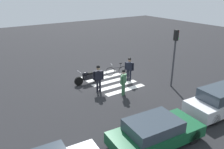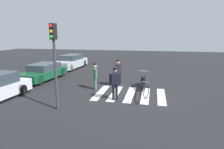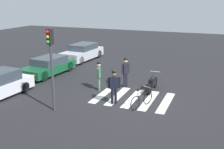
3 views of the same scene
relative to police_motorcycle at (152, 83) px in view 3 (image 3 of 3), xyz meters
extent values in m
plane|color=#232326|center=(-1.59, 0.65, -0.46)|extent=(60.00, 60.00, 0.00)
cylinder|color=black|center=(0.73, 0.00, -0.14)|extent=(0.63, 0.14, 0.63)
cylinder|color=black|center=(-0.72, 0.00, -0.14)|extent=(0.63, 0.14, 0.63)
cube|color=black|center=(-0.04, 0.00, 0.04)|extent=(0.80, 0.28, 0.36)
ellipsoid|color=black|center=(0.19, 0.00, 0.31)|extent=(0.48, 0.24, 0.24)
cube|color=black|center=(-0.24, 0.00, 0.28)|extent=(0.44, 0.24, 0.12)
cylinder|color=#A5A5AD|center=(0.65, 0.00, 0.56)|extent=(0.04, 0.62, 0.04)
torus|color=black|center=(-2.14, -0.30, -0.10)|extent=(0.68, 0.30, 0.71)
torus|color=black|center=(-3.11, 0.08, -0.10)|extent=(0.68, 0.30, 0.71)
cylinder|color=black|center=(-2.63, -0.11, 0.18)|extent=(0.77, 0.33, 0.04)
cylinder|color=black|center=(-2.92, 0.00, 0.35)|extent=(0.04, 0.04, 0.34)
cube|color=black|center=(-2.92, 0.00, 0.53)|extent=(0.22, 0.17, 0.06)
cylinder|color=#99999E|center=(-2.24, -0.26, 0.50)|extent=(0.19, 0.44, 0.03)
cylinder|color=black|center=(-2.68, 1.27, -0.03)|extent=(0.14, 0.14, 0.85)
cylinder|color=black|center=(-2.79, 1.41, -0.03)|extent=(0.14, 0.14, 0.85)
cube|color=black|center=(-2.74, 1.34, 0.70)|extent=(0.45, 0.52, 0.60)
sphere|color=#8C664C|center=(-2.74, 1.34, 1.16)|extent=(0.23, 0.23, 0.23)
cylinder|color=black|center=(-2.56, 1.10, 0.70)|extent=(0.09, 0.09, 0.57)
cylinder|color=black|center=(-2.91, 1.58, 0.70)|extent=(0.09, 0.09, 0.57)
sphere|color=black|center=(-2.74, 1.34, 1.26)|extent=(0.24, 0.24, 0.24)
cylinder|color=black|center=(0.00, 1.73, -0.02)|extent=(0.14, 0.14, 0.87)
cylinder|color=black|center=(0.17, 1.67, -0.02)|extent=(0.14, 0.14, 0.87)
cube|color=black|center=(0.09, 1.70, 0.72)|extent=(0.55, 0.37, 0.62)
sphere|color=tan|center=(0.09, 1.70, 1.19)|extent=(0.24, 0.24, 0.24)
cylinder|color=black|center=(-0.20, 1.81, 0.72)|extent=(0.09, 0.09, 0.59)
cylinder|color=black|center=(0.37, 1.59, 0.72)|extent=(0.09, 0.09, 0.59)
sphere|color=black|center=(0.09, 1.70, 1.30)|extent=(0.25, 0.25, 0.25)
cylinder|color=#3F724C|center=(-0.92, 3.02, -0.05)|extent=(0.14, 0.14, 0.81)
cylinder|color=#3F724C|center=(-1.08, 2.94, -0.05)|extent=(0.14, 0.14, 0.81)
cube|color=#3F724C|center=(-1.00, 2.98, 0.65)|extent=(0.52, 0.39, 0.58)
sphere|color=beige|center=(-1.00, 2.98, 1.09)|extent=(0.22, 0.22, 0.22)
cylinder|color=#3F724C|center=(-0.74, 3.11, 0.65)|extent=(0.09, 0.09, 0.55)
cylinder|color=#3F724C|center=(-1.26, 2.86, 0.65)|extent=(0.09, 0.09, 0.55)
sphere|color=black|center=(-1.00, 2.98, 1.19)|extent=(0.23, 0.23, 0.23)
cube|color=silver|center=(-1.59, -1.15, -0.45)|extent=(3.12, 0.45, 0.01)
cube|color=silver|center=(-1.59, -0.25, -0.45)|extent=(3.12, 0.45, 0.01)
cube|color=silver|center=(-1.59, 0.65, -0.45)|extent=(3.12, 0.45, 0.01)
cube|color=silver|center=(-1.59, 1.55, -0.45)|extent=(3.12, 0.45, 0.01)
cube|color=silver|center=(-1.59, 2.45, -0.45)|extent=(3.12, 0.45, 0.01)
cylinder|color=black|center=(-2.98, 6.86, -0.15)|extent=(0.62, 0.27, 0.60)
cylinder|color=black|center=(-2.86, 8.30, -0.15)|extent=(0.62, 0.27, 0.60)
cylinder|color=black|center=(-0.80, 7.05, -0.10)|extent=(0.72, 0.27, 0.71)
cylinder|color=black|center=(-0.67, 8.66, -0.10)|extent=(0.72, 0.27, 0.71)
cylinder|color=black|center=(2.09, 6.83, -0.10)|extent=(0.72, 0.27, 0.71)
cylinder|color=black|center=(2.21, 8.43, -0.10)|extent=(0.72, 0.27, 0.71)
cube|color=#14512D|center=(0.71, 7.74, 0.01)|extent=(4.39, 2.16, 0.55)
cube|color=#333D47|center=(0.92, 7.73, 0.54)|extent=(2.42, 1.79, 0.50)
cube|color=#F2EDCC|center=(-1.42, 7.32, 0.10)|extent=(0.10, 0.21, 0.12)
cube|color=#F2EDCC|center=(-1.33, 8.49, 0.10)|extent=(0.10, 0.21, 0.12)
cylinder|color=black|center=(4.21, 6.99, -0.11)|extent=(0.70, 0.27, 0.69)
cylinder|color=black|center=(4.34, 8.60, -0.11)|extent=(0.70, 0.27, 0.69)
cylinder|color=black|center=(7.23, 6.76, -0.11)|extent=(0.70, 0.27, 0.69)
cylinder|color=black|center=(7.36, 8.37, -0.11)|extent=(0.70, 0.27, 0.69)
cube|color=#B7BAC1|center=(5.79, 7.68, 0.09)|extent=(4.58, 2.18, 0.71)
cube|color=#333D47|center=(6.01, 7.66, 0.69)|extent=(2.52, 1.80, 0.51)
cube|color=#F2EDCC|center=(3.56, 7.27, 0.19)|extent=(0.10, 0.21, 0.12)
cube|color=#F2EDCC|center=(3.65, 8.44, 0.19)|extent=(0.10, 0.21, 0.12)
cylinder|color=#38383D|center=(-4.64, 3.75, 1.18)|extent=(0.12, 0.12, 3.27)
cube|color=black|center=(-4.64, 3.75, 3.17)|extent=(0.30, 0.30, 0.70)
sphere|color=red|center=(-4.76, 3.78, 3.40)|extent=(0.16, 0.16, 0.16)
sphere|color=orange|center=(-4.76, 3.78, 3.17)|extent=(0.16, 0.16, 0.16)
sphere|color=green|center=(-4.76, 3.78, 2.94)|extent=(0.16, 0.16, 0.16)
camera|label=1|loc=(7.02, 13.68, 6.12)|focal=36.53mm
camera|label=2|loc=(-12.72, -0.64, 3.09)|focal=31.50mm
camera|label=3|loc=(-15.37, -3.63, 4.97)|focal=44.70mm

